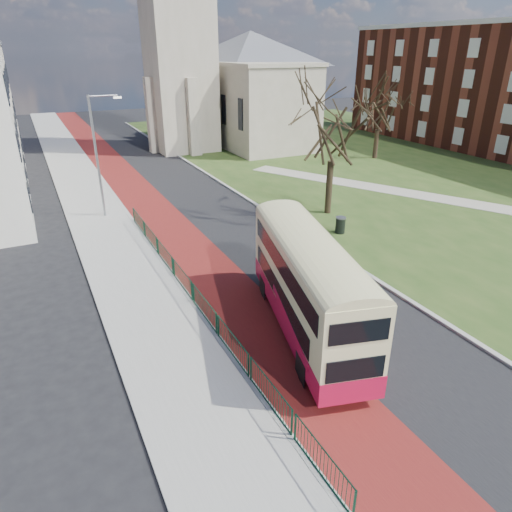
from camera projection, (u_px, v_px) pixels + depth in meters
ground at (291, 330)px, 19.09m from camera, size 160.00×160.00×0.00m
road_carriageway at (179, 198)px, 35.99m from camera, size 9.00×120.00×0.01m
bus_lane at (145, 202)px, 34.89m from camera, size 3.40×120.00×0.01m
pavement_west at (94, 209)px, 33.33m from camera, size 4.00×120.00×0.12m
kerb_west at (121, 205)px, 34.14m from camera, size 0.25×120.00×0.13m
kerb_east at (223, 184)px, 39.46m from camera, size 0.25×80.00×0.13m
grass_green at (399, 161)px, 47.53m from camera, size 40.00×80.00×0.04m
footpath at (449, 200)px, 35.31m from camera, size 18.84×32.82×0.03m
pedestrian_railing at (192, 292)px, 20.92m from camera, size 0.07×24.00×1.12m
gothic_church at (218, 24)px, 49.68m from camera, size 16.38×18.00×40.00m
streetlamp at (98, 151)px, 30.09m from camera, size 2.13×0.18×8.00m
bus at (308, 282)px, 18.09m from camera, size 4.64×9.96×4.06m
winter_tree_near at (334, 117)px, 29.91m from camera, size 8.56×8.56×9.58m
winter_tree_far at (380, 107)px, 46.74m from camera, size 6.76×6.76×7.63m
litter_bin at (340, 225)px, 28.86m from camera, size 0.72×0.72×1.04m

